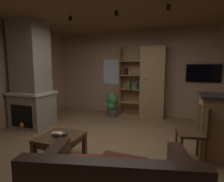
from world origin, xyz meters
name	(u,v)px	position (x,y,z in m)	size (l,w,h in m)	color
floor	(105,148)	(0.00, 0.00, -0.01)	(5.62, 5.41, 0.02)	olive
wall_back	(137,74)	(0.00, 2.74, 1.32)	(5.74, 0.06, 2.65)	tan
ceiling	(104,2)	(0.00, 0.00, 2.66)	(5.62, 5.41, 0.02)	brown
window_pane_back	(112,72)	(-0.86, 2.70, 1.38)	(0.62, 0.01, 0.82)	white
stone_fireplace	(31,81)	(-2.26, 0.54, 1.20)	(1.02, 0.83, 2.65)	gray
bookshelf_cabinet	(150,83)	(0.45, 2.46, 1.07)	(1.37, 0.41, 2.15)	#A87F51
coffee_table	(60,141)	(-0.52, -0.66, 0.33)	(0.64, 0.68, 0.41)	#4C331E
table_book_0	(64,135)	(-0.47, -0.63, 0.43)	(0.10, 0.09, 0.03)	black
table_book_1	(56,134)	(-0.58, -0.69, 0.45)	(0.14, 0.09, 0.02)	beige
table_book_2	(59,133)	(-0.49, -0.73, 0.48)	(0.13, 0.09, 0.03)	beige
dining_chair	(196,130)	(1.58, 0.08, 0.53)	(0.51, 0.51, 0.92)	#4C331E
potted_floor_plant	(112,104)	(-0.64, 2.13, 0.40)	(0.38, 0.39, 0.73)	#4C4C51
wall_mounted_tv	(203,73)	(1.92, 2.67, 1.36)	(0.91, 0.06, 0.51)	black
track_light_spot_0	(38,23)	(-1.92, 0.50, 2.58)	(0.07, 0.07, 0.09)	black
track_light_spot_1	(70,19)	(-0.97, 0.45, 2.58)	(0.07, 0.07, 0.09)	black
track_light_spot_2	(116,13)	(0.08, 0.44, 2.58)	(0.07, 0.07, 0.09)	black
track_light_spot_3	(168,7)	(1.05, 0.42, 2.58)	(0.07, 0.07, 0.09)	black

